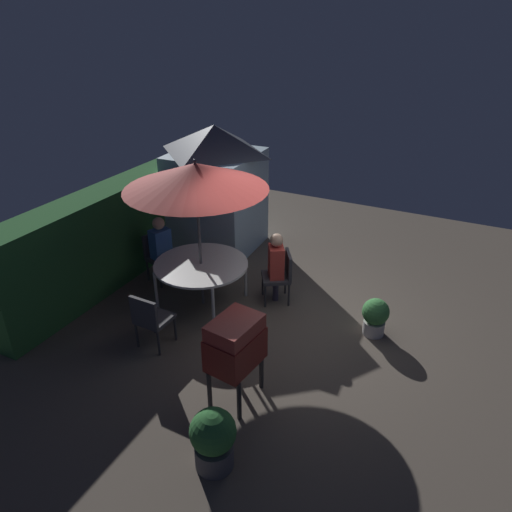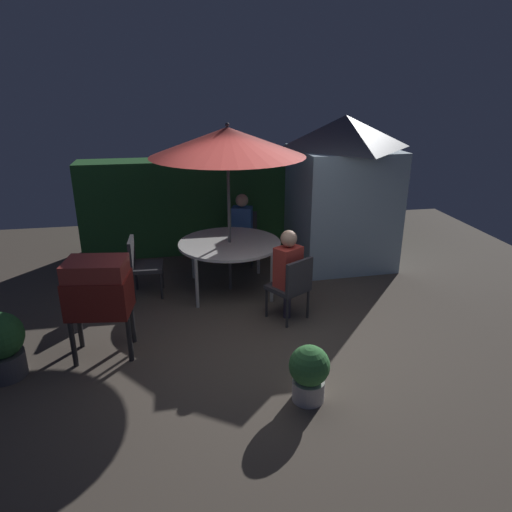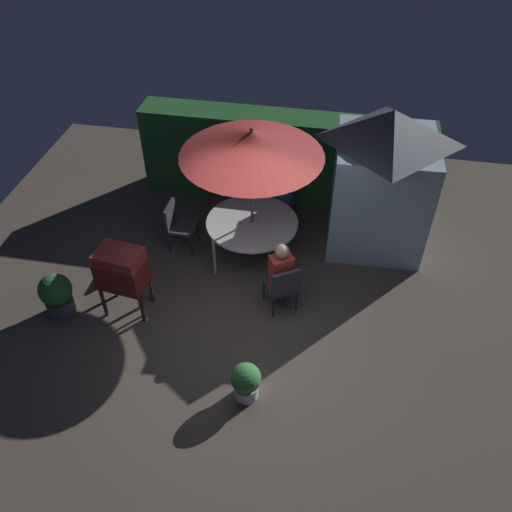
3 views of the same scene
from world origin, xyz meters
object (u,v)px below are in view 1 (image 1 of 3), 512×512
Objects in this scene: chair_far_side at (159,254)px; garden_shed at (216,188)px; patio_umbrella at (196,176)px; patio_table at (201,266)px; chair_toward_hedge at (151,318)px; bbq_grill at (235,344)px; potted_plant_by_grill at (213,438)px; person_in_red at (276,260)px; potted_plant_by_shed at (375,316)px; chair_near_shed at (281,273)px; person_in_blue at (160,242)px.

garden_shed is at bearing -8.45° from chair_far_side.
garden_shed is 2.46m from patio_umbrella.
patio_table is 1.73× the size of chair_toward_hedge.
patio_umbrella is 2.11× the size of bbq_grill.
chair_far_side is at bearing 52.73° from bbq_grill.
person_in_red is (3.38, 0.79, 0.38)m from potted_plant_by_grill.
chair_far_side is 2.26m from person_in_red.
chair_far_side is at bearing 90.99° from potted_plant_by_shed.
patio_table reaches higher than potted_plant_by_shed.
garden_shed is 2.12× the size of bbq_grill.
bbq_grill reaches higher than patio_table.
person_in_blue reaches higher than chair_near_shed.
person_in_red is 2.16m from person_in_blue.
person_in_red is at bearing -28.97° from chair_toward_hedge.
chair_far_side reaches higher than potted_plant_by_grill.
garden_shed reaches higher than chair_toward_hedge.
potted_plant_by_shed is at bearing -113.43° from garden_shed.
person_in_blue is (-1.71, 0.17, -0.51)m from garden_shed.
potted_plant_by_grill is (-2.73, -1.85, -1.86)m from patio_umbrella.
potted_plant_by_shed is at bearing -17.08° from potted_plant_by_grill.
garden_shed is 2.83× the size of chair_toward_hedge.
chair_near_shed is 1.18× the size of potted_plant_by_grill.
chair_toward_hedge is at bearing 121.91° from potted_plant_by_shed.
bbq_grill reaches higher than chair_toward_hedge.
person_in_red reaches higher than potted_plant_by_shed.
bbq_grill is at bearing -137.25° from patio_table.
patio_umbrella is 2.01× the size of person_in_blue.
person_in_red is (-1.41, -1.97, -0.51)m from garden_shed.
patio_umbrella reaches higher than patio_table.
potted_plant_by_shed is at bearing -98.37° from chair_near_shed.
chair_far_side is 0.71× the size of person_in_red.
patio_table is 2.32m from bbq_grill.
person_in_red is at bearing -82.99° from chair_far_side.
chair_toward_hedge is (-1.34, 0.04, -0.21)m from patio_table.
chair_far_side and chair_toward_hedge have the same top height.
person_in_blue is at bearing 71.94° from patio_table.
patio_table is at bearing 34.19° from potted_plant_by_grill.
bbq_grill is 0.95× the size of person_in_red.
chair_far_side is 0.71× the size of person_in_blue.
chair_near_shed is (0.70, -1.14, -1.75)m from patio_umbrella.
patio_table is 1.23× the size of person_in_red.
person_in_blue reaches higher than potted_plant_by_shed.
patio_table is 1.23× the size of person_in_blue.
bbq_grill is 1.33× the size of chair_toward_hedge.
garden_shed is 2.58m from chair_near_shed.
chair_toward_hedge is at bearing 77.21° from bbq_grill.
chair_toward_hedge is at bearing -146.73° from chair_far_side.
patio_umbrella is 2.81× the size of chair_near_shed.
chair_far_side is at bearing 71.94° from patio_umbrella.
person_in_blue is (-0.34, 2.22, 0.26)m from chair_near_shed.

